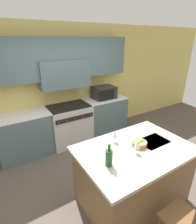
{
  "coord_description": "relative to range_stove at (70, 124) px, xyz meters",
  "views": [
    {
      "loc": [
        -1.39,
        -1.9,
        2.35
      ],
      "look_at": [
        0.07,
        0.45,
        1.19
      ],
      "focal_mm": 28.0,
      "sensor_mm": 36.0,
      "label": 1
    }
  ],
  "objects": [
    {
      "name": "microwave",
      "position": [
        0.99,
        0.02,
        0.63
      ],
      "size": [
        0.56,
        0.42,
        0.3
      ],
      "color": "black",
      "rests_on": "back_counter"
    },
    {
      "name": "wine_glass_far",
      "position": [
        -0.01,
        -1.78,
        0.6
      ],
      "size": [
        0.08,
        0.08,
        0.19
      ],
      "color": "white",
      "rests_on": "kitchen_island"
    },
    {
      "name": "kitchen_island",
      "position": [
        0.13,
        -2.06,
        0.0
      ],
      "size": [
        1.6,
        1.09,
        0.94
      ],
      "color": "brown",
      "rests_on": "ground_plane"
    },
    {
      "name": "wine_glass_near",
      "position": [
        0.07,
        -2.15,
        0.6
      ],
      "size": [
        0.08,
        0.08,
        0.19
      ],
      "color": "white",
      "rests_on": "kitchen_island"
    },
    {
      "name": "range_stove",
      "position": [
        0.0,
        0.0,
        0.0
      ],
      "size": [
        0.95,
        0.7,
        0.94
      ],
      "color": "#B7B7BC",
      "rests_on": "ground_plane"
    },
    {
      "name": "back_cabinetry",
      "position": [
        0.0,
        0.27,
        1.11
      ],
      "size": [
        10.0,
        0.46,
        2.7
      ],
      "color": "#DBC166",
      "rests_on": "ground_plane"
    },
    {
      "name": "wine_bottle",
      "position": [
        -0.39,
        -2.15,
        0.58
      ],
      "size": [
        0.09,
        0.09,
        0.29
      ],
      "color": "#194723",
      "rests_on": "kitchen_island"
    },
    {
      "name": "island_chair",
      "position": [
        0.11,
        -2.98,
        0.12
      ],
      "size": [
        0.42,
        0.4,
        1.04
      ],
      "color": "brown",
      "rests_on": "ground_plane"
    },
    {
      "name": "back_counter",
      "position": [
        -0.0,
        0.02,
        0.0
      ],
      "size": [
        3.1,
        0.62,
        0.95
      ],
      "color": "#4C6066",
      "rests_on": "ground_plane"
    },
    {
      "name": "ground_plane",
      "position": [
        0.0,
        -1.63,
        -0.47
      ],
      "size": [
        10.0,
        10.0,
        0.0
      ],
      "primitive_type": "plane",
      "color": "brown"
    },
    {
      "name": "fruit_bowl",
      "position": [
        0.22,
        -2.04,
        0.51
      ],
      "size": [
        0.21,
        0.21,
        0.1
      ],
      "color": "#996B47",
      "rests_on": "kitchen_island"
    }
  ]
}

